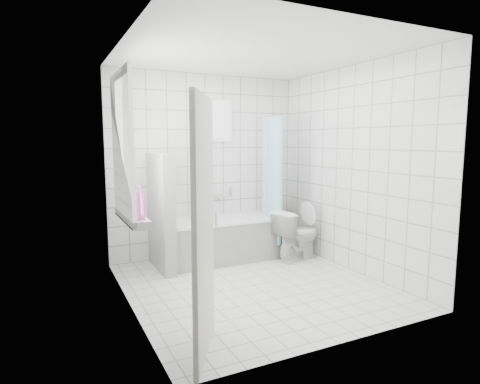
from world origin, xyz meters
TOP-DOWN VIEW (x-y plane):
  - ground at (0.00, 0.00)m, footprint 3.00×3.00m
  - ceiling at (0.00, 0.00)m, footprint 3.00×3.00m
  - wall_back at (0.00, 1.50)m, footprint 2.80×0.02m
  - wall_front at (0.00, -1.50)m, footprint 2.80×0.02m
  - wall_left at (-1.40, 0.00)m, footprint 0.02×3.00m
  - wall_right at (1.40, 0.00)m, footprint 0.02×3.00m
  - window_left at (-1.35, 0.30)m, footprint 0.01×0.90m
  - window_back at (0.10, 1.46)m, footprint 0.50×0.01m
  - window_sill at (-1.31, 0.30)m, footprint 0.18×1.02m
  - door at (-1.05, -1.13)m, footprint 0.44×0.71m
  - bathtub at (0.08, 1.12)m, footprint 1.62×0.77m
  - partition_wall at (-0.79, 1.07)m, footprint 0.15×0.85m
  - tiled_ledge at (1.12, 1.38)m, footprint 0.40×0.24m
  - toilet at (1.03, 0.65)m, footprint 0.76×0.53m
  - curtain_rod at (0.83, 1.10)m, footprint 0.02×0.80m
  - shower_curtain at (0.83, 0.97)m, footprint 0.14×0.48m
  - tub_faucet at (0.18, 1.46)m, footprint 0.18×0.06m
  - sill_bottles at (-1.30, 0.24)m, footprint 0.16×0.74m
  - ledge_bottles at (1.14, 1.37)m, footprint 0.14×0.16m

SIDE VIEW (x-z plane):
  - ground at x=0.00m, z-range 0.00..0.00m
  - tiled_ledge at x=1.12m, z-range 0.00..0.55m
  - bathtub at x=0.08m, z-range 0.00..0.58m
  - toilet at x=1.03m, z-range 0.00..0.71m
  - ledge_bottles at x=1.14m, z-range 0.54..0.80m
  - partition_wall at x=-0.79m, z-range 0.00..1.50m
  - tub_faucet at x=0.18m, z-range 0.82..0.88m
  - window_sill at x=-1.31m, z-range 0.82..0.90m
  - door at x=-1.05m, z-range 0.00..2.00m
  - sill_bottles at x=-1.30m, z-range 0.87..1.20m
  - shower_curtain at x=0.83m, z-range 0.21..1.99m
  - wall_back at x=0.00m, z-range 0.00..2.60m
  - wall_front at x=0.00m, z-range 0.00..2.60m
  - wall_left at x=-1.40m, z-range 0.00..2.60m
  - wall_right at x=1.40m, z-range 0.00..2.60m
  - window_left at x=-1.35m, z-range 0.90..2.30m
  - window_back at x=0.10m, z-range 1.70..2.20m
  - curtain_rod at x=0.83m, z-range 1.99..2.01m
  - ceiling at x=0.00m, z-range 2.60..2.60m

